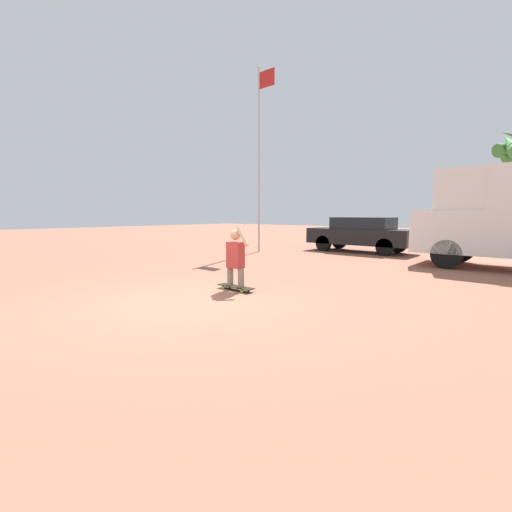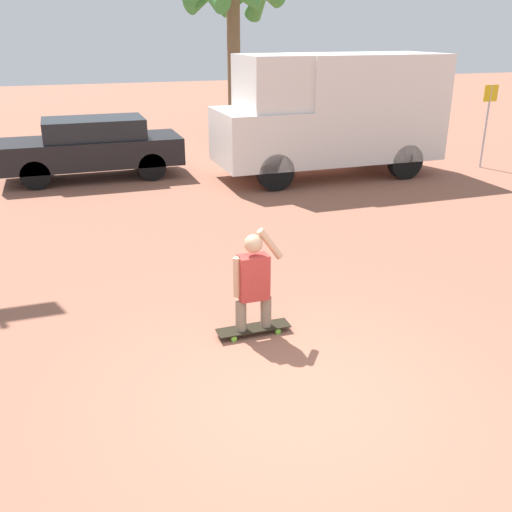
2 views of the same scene
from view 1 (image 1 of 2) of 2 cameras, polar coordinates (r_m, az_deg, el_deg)
The scene contains 5 objects.
ground_plane at distance 6.77m, azimuth -12.40°, elevation -7.61°, with size 80.00×80.00×0.00m, color #935B47.
skateboard at distance 7.67m, azimuth -3.41°, elevation -5.16°, with size 0.95×0.25×0.09m.
person_skateboarder at distance 7.56m, azimuth -3.46°, elevation 0.09°, with size 0.65×0.23×1.34m.
parked_car_black at distance 16.02m, azimuth 17.08°, elevation 3.60°, with size 4.57×1.73×1.55m.
flagpole at distance 15.56m, azimuth 0.67°, elevation 17.33°, with size 0.90×0.12×7.92m.
Camera 1 is at (5.31, -3.85, 1.69)m, focal length 24.00 mm.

